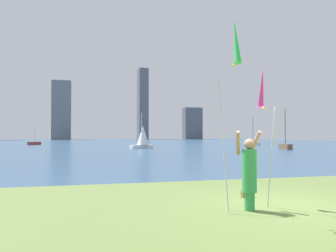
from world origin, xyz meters
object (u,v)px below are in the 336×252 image
kite_flag_right (262,92)px  sailboat_5 (143,137)px  kite_flag_left (235,48)px  bag (247,194)px  sailboat_1 (34,143)px  sailboat_3 (285,146)px  sailboat_0 (253,143)px  person (249,171)px

kite_flag_right → sailboat_5: bearing=84.9°
kite_flag_left → bag: size_ratio=14.33×
bag → sailboat_1: 53.55m
sailboat_3 → sailboat_0: bearing=75.1°
kite_flag_right → sailboat_3: 33.84m
sailboat_5 → sailboat_3: bearing=-22.2°
sailboat_0 → sailboat_1: bearing=164.2°
bag → sailboat_1: bearing=103.1°
kite_flag_right → sailboat_0: (23.15, 43.19, -2.57)m
sailboat_0 → sailboat_1: 36.58m
kite_flag_left → sailboat_3: bearing=54.9°
person → sailboat_1: size_ratio=0.56×
sailboat_3 → sailboat_5: bearing=157.8°
kite_flag_right → bag: 2.93m
person → sailboat_0: 49.72m
person → sailboat_1: (-11.42, 53.64, -0.64)m
person → bag: person is taller
kite_flag_right → sailboat_1: bearing=102.8°
kite_flag_right → sailboat_0: 49.06m
sailboat_1 → sailboat_5: (15.11, -18.80, 1.12)m
bag → sailboat_1: sailboat_1 is taller
sailboat_5 → person: bearing=-96.0°
kite_flag_left → sailboat_5: size_ratio=0.95×
bag → sailboat_5: sailboat_5 is taller
person → kite_flag_left: size_ratio=0.44×
sailboat_5 → kite_flag_right: bearing=-95.1°
person → sailboat_0: bearing=58.6°
sailboat_0 → person: bearing=-118.6°
sailboat_5 → bag: bearing=-95.1°
kite_flag_left → sailboat_1: size_ratio=1.28×
kite_flag_right → sailboat_5: (3.06, 34.37, -1.45)m
kite_flag_right → sailboat_0: bearing=61.8°
bag → sailboat_3: 32.87m
bag → sailboat_5: 33.51m
sailboat_3 → kite_flag_right: bearing=-124.4°
kite_flag_right → sailboat_5: 34.53m
bag → sailboat_5: bearing=84.9°
kite_flag_left → sailboat_3: size_ratio=0.90×
kite_flag_left → sailboat_0: size_ratio=0.93×
sailboat_5 → sailboat_0: bearing=23.7°
kite_flag_right → sailboat_5: sailboat_5 is taller
bag → sailboat_0: size_ratio=0.06×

